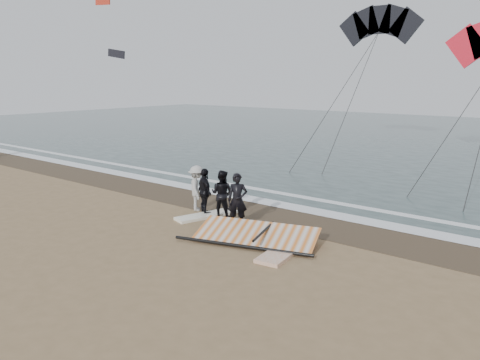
# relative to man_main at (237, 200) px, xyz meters

# --- Properties ---
(ground) EXTENTS (120.00, 120.00, 0.00)m
(ground) POSITION_rel_man_main_xyz_m (0.87, -2.49, -0.98)
(ground) COLOR #8C704C
(ground) RESTS_ON ground
(sea) EXTENTS (120.00, 54.00, 0.02)m
(sea) POSITION_rel_man_main_xyz_m (0.87, 30.51, -0.97)
(sea) COLOR #233838
(sea) RESTS_ON ground
(wet_sand) EXTENTS (120.00, 2.80, 0.01)m
(wet_sand) POSITION_rel_man_main_xyz_m (0.87, 2.01, -0.98)
(wet_sand) COLOR #4C3D2B
(wet_sand) RESTS_ON ground
(foam_near) EXTENTS (120.00, 0.90, 0.01)m
(foam_near) POSITION_rel_man_main_xyz_m (0.87, 3.41, -0.96)
(foam_near) COLOR white
(foam_near) RESTS_ON sea
(foam_far) EXTENTS (120.00, 0.45, 0.01)m
(foam_far) POSITION_rel_man_main_xyz_m (0.87, 5.11, -0.96)
(foam_far) COLOR white
(foam_far) RESTS_ON sea
(man_main) EXTENTS (0.86, 0.79, 1.97)m
(man_main) POSITION_rel_man_main_xyz_m (0.00, 0.00, 0.00)
(man_main) COLOR black
(man_main) RESTS_ON ground
(board_white) EXTENTS (1.10, 2.85, 0.11)m
(board_white) POSITION_rel_man_main_xyz_m (2.72, -1.00, -0.93)
(board_white) COLOR silver
(board_white) RESTS_ON ground
(board_cream) EXTENTS (1.41, 2.63, 0.11)m
(board_cream) POSITION_rel_man_main_xyz_m (-1.71, 0.24, -0.93)
(board_cream) COLOR white
(board_cream) RESTS_ON ground
(trio_cluster) EXTENTS (2.58, 1.41, 1.86)m
(trio_cluster) POSITION_rel_man_main_xyz_m (-1.98, 0.56, -0.06)
(trio_cluster) COLOR black
(trio_cluster) RESTS_ON ground
(sail_rig) EXTENTS (4.47, 2.81, 0.51)m
(sail_rig) POSITION_rel_man_main_xyz_m (1.47, -0.84, -0.79)
(sail_rig) COLOR black
(sail_rig) RESTS_ON ground
(kite_dark) EXTENTS (7.03, 6.29, 15.04)m
(kite_dark) POSITION_rel_man_main_xyz_m (-3.92, 21.73, 7.90)
(kite_dark) COLOR black
(kite_dark) RESTS_ON ground
(distant_kites) EXTENTS (10.51, 4.12, 8.26)m
(distant_kites) POSITION_rel_man_main_xyz_m (-40.62, 25.51, 10.67)
(distant_kites) COLOR black
(distant_kites) RESTS_ON ground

